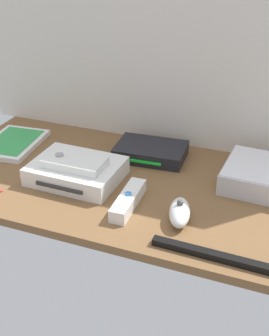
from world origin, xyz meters
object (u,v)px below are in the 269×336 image
Objects in this scene: game_console at (76,171)px; mini_computer at (261,176)px; game_case at (13,143)px; remote_wand at (128,200)px; remote_classic_pad at (75,162)px; network_router at (151,151)px; sensor_bar at (213,255)px; remote_nunchuk at (180,212)px.

game_console is 43.92cm from mini_computer.
game_console is 26.78cm from game_case.
remote_classic_pad is at bearing 159.88° from remote_wand.
sensor_bar is (24.49, -33.97, -1.00)cm from network_router.
remote_wand reaches higher than game_case.
remote_classic_pad is 40.33cm from sensor_bar.
remote_nunchuk is 13.33cm from sensor_bar.
remote_classic_pad reaches higher than remote_nunchuk.
remote_nunchuk reaches higher than game_case.
remote_classic_pad is 0.60× the size of sensor_bar.
game_console is 1.43× the size of remote_wand.
sensor_bar is (21.38, -10.47, -0.81)cm from remote_wand.
game_console is at bearing -27.01° from game_case.
remote_nunchuk is 0.75× the size of remote_classic_pad.
game_console is at bearing 156.27° from remote_wand.
game_case reaches higher than sensor_bar.
game_case is (-66.73, -3.41, -1.88)cm from mini_computer.
game_console is 17.19cm from remote_wand.
game_console is 40.98cm from sensor_bar.
network_router is 1.74× the size of remote_nunchuk.
sensor_bar is at bearing -58.15° from network_router.
game_case is at bearing 156.16° from remote_wand.
game_case is at bearing -172.87° from network_router.
remote_wand is at bearing 155.18° from sensor_bar.
game_console reaches higher than game_case.
remote_nunchuk is (52.88, -17.21, 1.28)cm from game_case.
game_console is 3.48cm from remote_classic_pad.
game_console is 21.52cm from network_router.
mini_computer is at bearing 19.32° from remote_classic_pad.
network_router is at bearing 107.41° from remote_nunchuk.
game_console is 28.96cm from remote_nunchuk.
remote_nunchuk is 28.45cm from remote_classic_pad.
mini_computer is 1.19× the size of remote_wand.
mini_computer is at bearing 82.76° from sensor_bar.
remote_wand is at bearing -142.94° from mini_computer.
mini_computer reaches higher than remote_wand.
mini_computer is 32.44cm from remote_wand.
mini_computer is at bearing 41.91° from remote_nunchuk.
network_router is at bearing 54.32° from game_console.
mini_computer is at bearing -11.73° from network_router.
remote_classic_pad is (0.43, -1.27, 3.21)cm from game_console.
remote_nunchuk reaches higher than network_router.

